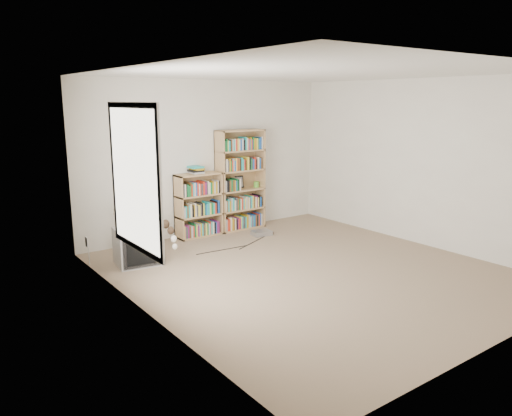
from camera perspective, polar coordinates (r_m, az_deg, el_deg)
floor at (r=6.58m, az=6.06°, el=-7.16°), size 4.50×5.00×0.01m
wall_back at (r=8.28m, az=-5.50°, el=5.74°), size 4.50×0.02×2.50m
wall_front at (r=4.78m, az=26.99°, el=-0.32°), size 4.50×0.02×2.50m
wall_left at (r=5.06m, az=-12.86°, el=1.35°), size 0.02×5.00×2.50m
wall_right at (r=7.96m, az=18.40°, el=4.92°), size 0.02×5.00×2.50m
ceiling at (r=6.22m, az=6.60°, el=15.12°), size 4.50×5.00×0.02m
window at (r=5.22m, az=-13.70°, el=3.31°), size 0.02×1.22×1.52m
crt_tv at (r=6.95m, az=-13.41°, el=-4.27°), size 0.63×0.58×0.49m
cat at (r=6.90m, az=-12.63°, el=-1.35°), size 0.75×0.63×0.62m
bookcase_tall at (r=8.50m, az=-1.86°, el=2.97°), size 0.85×0.30×1.70m
bookcase_short at (r=8.14m, az=-6.62°, el=0.10°), size 0.75×0.30×1.03m
book_stack at (r=8.04m, az=-6.89°, el=4.37°), size 0.21×0.27×0.12m
green_mug at (r=8.69m, az=-0.01°, el=2.73°), size 0.09×0.09×0.10m
framed_print at (r=8.60m, az=-1.92°, el=3.00°), size 0.16×0.05×0.21m
dvd_player at (r=8.22m, az=0.64°, el=-2.87°), size 0.34×0.27×0.07m
wall_outlet at (r=7.06m, az=-18.79°, el=-3.70°), size 0.01×0.08×0.13m
floor_cables at (r=7.92m, az=-1.68°, el=-3.71°), size 1.20×0.70×0.01m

